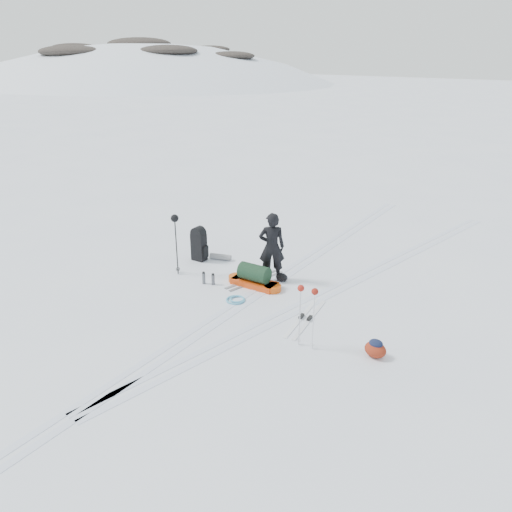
% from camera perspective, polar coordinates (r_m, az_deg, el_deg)
% --- Properties ---
extents(ground, '(200.00, 200.00, 0.00)m').
position_cam_1_polar(ground, '(11.50, -0.53, -4.66)').
color(ground, white).
rests_on(ground, ground).
extents(ski_tracks, '(3.38, 17.97, 0.01)m').
position_cam_1_polar(ski_tracks, '(11.80, 4.47, -3.95)').
color(ski_tracks, silver).
rests_on(ski_tracks, ground).
extents(skier, '(0.75, 0.72, 1.72)m').
position_cam_1_polar(skier, '(11.99, 1.81, 1.02)').
color(skier, black).
rests_on(skier, ground).
extents(pulk_sled, '(1.46, 0.58, 0.55)m').
position_cam_1_polar(pulk_sled, '(11.92, -0.19, -2.50)').
color(pulk_sled, red).
rests_on(pulk_sled, ground).
extents(expedition_rucksack, '(0.94, 0.70, 0.94)m').
position_cam_1_polar(expedition_rucksack, '(13.39, -6.24, 1.28)').
color(expedition_rucksack, black).
rests_on(expedition_rucksack, ground).
extents(ski_poles_black, '(0.20, 0.19, 1.56)m').
position_cam_1_polar(ski_poles_black, '(12.35, -9.23, 3.45)').
color(ski_poles_black, black).
rests_on(ski_poles_black, ground).
extents(ski_poles_silver, '(0.40, 0.17, 1.27)m').
position_cam_1_polar(ski_poles_silver, '(9.19, 5.90, -4.67)').
color(ski_poles_silver, silver).
rests_on(ski_poles_silver, ground).
extents(touring_skis_grey, '(0.58, 1.71, 0.06)m').
position_cam_1_polar(touring_skis_grey, '(12.28, -0.15, -2.74)').
color(touring_skis_grey, gray).
rests_on(touring_skis_grey, ground).
extents(touring_skis_white, '(0.65, 1.84, 0.07)m').
position_cam_1_polar(touring_skis_white, '(10.64, 5.67, -7.08)').
color(touring_skis_white, white).
rests_on(touring_skis_white, ground).
extents(rope_coil, '(0.50, 0.50, 0.05)m').
position_cam_1_polar(rope_coil, '(11.32, -2.29, -4.99)').
color(rope_coil, '#4EA0BF').
rests_on(rope_coil, ground).
extents(small_daypack, '(0.48, 0.40, 0.35)m').
position_cam_1_polar(small_daypack, '(9.56, 13.49, -10.25)').
color(small_daypack, maroon).
rests_on(small_daypack, ground).
extents(thermos_pair, '(0.31, 0.20, 0.31)m').
position_cam_1_polar(thermos_pair, '(12.08, -5.48, -2.59)').
color(thermos_pair, '#525559').
rests_on(thermos_pair, ground).
extents(stuff_sack, '(0.37, 0.32, 0.20)m').
position_cam_1_polar(stuff_sack, '(12.23, 2.96, -2.43)').
color(stuff_sack, black).
rests_on(stuff_sack, ground).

